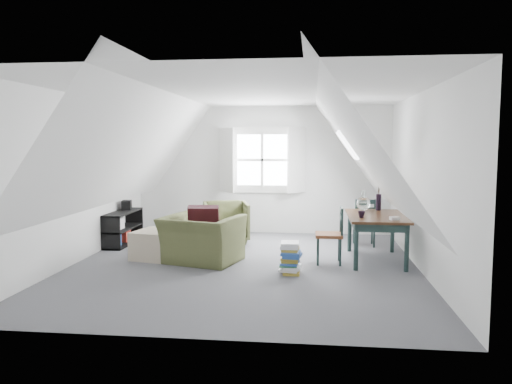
# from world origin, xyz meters

# --- Properties ---
(floor) EXTENTS (5.50, 5.50, 0.00)m
(floor) POSITION_xyz_m (0.00, 0.00, 0.00)
(floor) COLOR #505155
(floor) RESTS_ON ground
(ceiling) EXTENTS (5.50, 5.50, 0.00)m
(ceiling) POSITION_xyz_m (0.00, 0.00, 2.50)
(ceiling) COLOR white
(ceiling) RESTS_ON wall_back
(wall_back) EXTENTS (5.00, 0.00, 5.00)m
(wall_back) POSITION_xyz_m (0.00, 2.75, 1.25)
(wall_back) COLOR silver
(wall_back) RESTS_ON ground
(wall_front) EXTENTS (5.00, 0.00, 5.00)m
(wall_front) POSITION_xyz_m (0.00, -2.75, 1.25)
(wall_front) COLOR silver
(wall_front) RESTS_ON ground
(wall_left) EXTENTS (0.00, 5.50, 5.50)m
(wall_left) POSITION_xyz_m (-2.50, 0.00, 1.25)
(wall_left) COLOR silver
(wall_left) RESTS_ON ground
(wall_right) EXTENTS (0.00, 5.50, 5.50)m
(wall_right) POSITION_xyz_m (2.50, 0.00, 1.25)
(wall_right) COLOR silver
(wall_right) RESTS_ON ground
(slope_left) EXTENTS (3.19, 5.50, 4.48)m
(slope_left) POSITION_xyz_m (-1.55, 0.00, 1.78)
(slope_left) COLOR white
(slope_left) RESTS_ON wall_left
(slope_right) EXTENTS (3.19, 5.50, 4.48)m
(slope_right) POSITION_xyz_m (1.55, 0.00, 1.78)
(slope_right) COLOR white
(slope_right) RESTS_ON wall_right
(dormer_window) EXTENTS (1.71, 0.35, 1.30)m
(dormer_window) POSITION_xyz_m (0.00, 2.68, 1.45)
(dormer_window) COLOR white
(dormer_window) RESTS_ON wall_back
(skylight) EXTENTS (0.35, 0.75, 0.47)m
(skylight) POSITION_xyz_m (1.55, 1.30, 1.75)
(skylight) COLOR white
(skylight) RESTS_ON slope_right
(armchair_near) EXTENTS (1.29, 1.20, 0.70)m
(armchair_near) POSITION_xyz_m (-0.65, 0.14, 0.00)
(armchair_near) COLOR #474C2B
(armchair_near) RESTS_ON floor
(armchair_far) EXTENTS (0.96, 0.98, 0.73)m
(armchair_far) POSITION_xyz_m (-0.55, 1.71, 0.00)
(armchair_far) COLOR #474C2B
(armchair_far) RESTS_ON floor
(throw_pillow) EXTENTS (0.48, 0.31, 0.48)m
(throw_pillow) POSITION_xyz_m (-0.65, 0.29, 0.61)
(throw_pillow) COLOR #350E16
(throw_pillow) RESTS_ON armchair_near
(ottoman) EXTENTS (0.78, 0.78, 0.43)m
(ottoman) POSITION_xyz_m (-1.39, 0.32, 0.22)
(ottoman) COLOR tan
(ottoman) RESTS_ON floor
(dining_table) EXTENTS (0.84, 1.40, 0.70)m
(dining_table) POSITION_xyz_m (1.95, 0.55, 0.61)
(dining_table) COLOR #351F11
(dining_table) RESTS_ON floor
(demijohn) EXTENTS (0.22, 0.22, 0.31)m
(demijohn) POSITION_xyz_m (1.80, 1.00, 0.83)
(demijohn) COLOR silver
(demijohn) RESTS_ON dining_table
(vase_twigs) EXTENTS (0.08, 0.09, 0.65)m
(vase_twigs) POSITION_xyz_m (2.05, 1.10, 0.85)
(vase_twigs) COLOR black
(vase_twigs) RESTS_ON dining_table
(cup) EXTENTS (0.13, 0.13, 0.10)m
(cup) POSITION_xyz_m (1.70, 0.25, 0.70)
(cup) COLOR black
(cup) RESTS_ON dining_table
(paper_box) EXTENTS (0.15, 0.12, 0.04)m
(paper_box) POSITION_xyz_m (2.15, 0.10, 0.72)
(paper_box) COLOR white
(paper_box) RESTS_ON dining_table
(dining_chair_far) EXTENTS (0.39, 0.39, 0.83)m
(dining_chair_far) POSITION_xyz_m (1.89, 1.64, 0.43)
(dining_chair_far) COLOR #5F2C13
(dining_chair_far) RESTS_ON floor
(dining_chair_near) EXTENTS (0.40, 0.40, 0.85)m
(dining_chair_near) POSITION_xyz_m (1.27, 0.30, 0.44)
(dining_chair_near) COLOR #5F2C13
(dining_chair_near) RESTS_ON floor
(media_shelf) EXTENTS (0.38, 1.13, 0.58)m
(media_shelf) POSITION_xyz_m (-2.36, 1.29, 0.26)
(media_shelf) COLOR black
(media_shelf) RESTS_ON floor
(electronics_box) EXTENTS (0.21, 0.25, 0.18)m
(electronics_box) POSITION_xyz_m (-2.36, 1.58, 0.66)
(electronics_box) COLOR black
(electronics_box) RESTS_ON media_shelf
(magazine_stack) EXTENTS (0.32, 0.38, 0.43)m
(magazine_stack) POSITION_xyz_m (0.70, -0.34, 0.22)
(magazine_stack) COLOR #B29933
(magazine_stack) RESTS_ON floor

